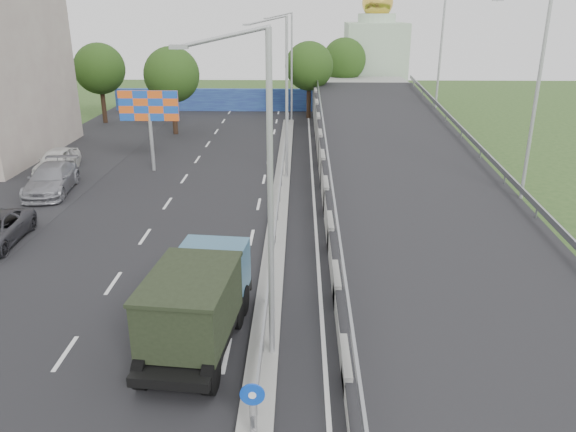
{
  "coord_description": "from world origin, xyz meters",
  "views": [
    {
      "loc": [
        1.15,
        -9.5,
        10.69
      ],
      "look_at": [
        0.66,
        13.26,
        2.2
      ],
      "focal_mm": 35.0,
      "sensor_mm": 36.0,
      "label": 1
    }
  ],
  "objects_px": {
    "billboard": "(149,110)",
    "dump_truck": "(198,300)",
    "parked_car_e": "(57,161)",
    "lamp_post_mid": "(284,91)",
    "parked_car_d": "(51,179)",
    "lamp_post_near": "(264,187)",
    "lamp_post_far": "(290,61)",
    "church": "(375,55)",
    "sign_bollard": "(253,410)"
  },
  "relations": [
    {
      "from": "sign_bollard",
      "to": "church",
      "type": "height_order",
      "value": "church"
    },
    {
      "from": "lamp_post_mid",
      "to": "billboard",
      "type": "xyz_separation_m",
      "value": [
        -9.11,
        2.0,
        -1.62
      ]
    },
    {
      "from": "lamp_post_near",
      "to": "parked_car_e",
      "type": "bearing_deg",
      "value": 126.04
    },
    {
      "from": "church",
      "to": "parked_car_d",
      "type": "bearing_deg",
      "value": -122.98
    },
    {
      "from": "parked_car_e",
      "to": "dump_truck",
      "type": "bearing_deg",
      "value": -58.06
    },
    {
      "from": "parked_car_d",
      "to": "parked_car_e",
      "type": "distance_m",
      "value": 4.73
    },
    {
      "from": "lamp_post_far",
      "to": "church",
      "type": "height_order",
      "value": "church"
    },
    {
      "from": "parked_car_e",
      "to": "lamp_post_mid",
      "type": "bearing_deg",
      "value": -6.36
    },
    {
      "from": "lamp_post_mid",
      "to": "billboard",
      "type": "distance_m",
      "value": 9.47
    },
    {
      "from": "church",
      "to": "sign_bollard",
      "type": "bearing_deg",
      "value": -99.81
    },
    {
      "from": "lamp_post_near",
      "to": "church",
      "type": "distance_m",
      "value": 54.9
    },
    {
      "from": "lamp_post_mid",
      "to": "parked_car_e",
      "type": "height_order",
      "value": "lamp_post_mid"
    },
    {
      "from": "church",
      "to": "parked_car_d",
      "type": "relative_size",
      "value": 2.37
    },
    {
      "from": "church",
      "to": "dump_truck",
      "type": "xyz_separation_m",
      "value": [
        -12.18,
        -53.14,
        -3.7
      ]
    },
    {
      "from": "sign_bollard",
      "to": "parked_car_e",
      "type": "relative_size",
      "value": 0.35
    },
    {
      "from": "lamp_post_mid",
      "to": "parked_car_e",
      "type": "relative_size",
      "value": 2.09
    },
    {
      "from": "lamp_post_far",
      "to": "parked_car_d",
      "type": "distance_m",
      "value": 27.44
    },
    {
      "from": "billboard",
      "to": "parked_car_e",
      "type": "bearing_deg",
      "value": -175.42
    },
    {
      "from": "billboard",
      "to": "dump_truck",
      "type": "distance_m",
      "value": 22.36
    },
    {
      "from": "sign_bollard",
      "to": "dump_truck",
      "type": "height_order",
      "value": "dump_truck"
    },
    {
      "from": "church",
      "to": "billboard",
      "type": "bearing_deg",
      "value": -120.7
    },
    {
      "from": "lamp_post_far",
      "to": "billboard",
      "type": "height_order",
      "value": "lamp_post_far"
    },
    {
      "from": "lamp_post_near",
      "to": "parked_car_e",
      "type": "height_order",
      "value": "lamp_post_near"
    },
    {
      "from": "billboard",
      "to": "parked_car_e",
      "type": "height_order",
      "value": "billboard"
    },
    {
      "from": "lamp_post_mid",
      "to": "dump_truck",
      "type": "relative_size",
      "value": 1.48
    },
    {
      "from": "dump_truck",
      "to": "parked_car_d",
      "type": "height_order",
      "value": "dump_truck"
    },
    {
      "from": "sign_bollard",
      "to": "church",
      "type": "relative_size",
      "value": 0.12
    },
    {
      "from": "sign_bollard",
      "to": "lamp_post_far",
      "type": "relative_size",
      "value": 0.17
    },
    {
      "from": "lamp_post_near",
      "to": "sign_bollard",
      "type": "bearing_deg",
      "value": -91.64
    },
    {
      "from": "dump_truck",
      "to": "parked_car_e",
      "type": "distance_m",
      "value": 24.57
    },
    {
      "from": "lamp_post_near",
      "to": "dump_truck",
      "type": "bearing_deg",
      "value": 159.41
    },
    {
      "from": "lamp_post_far",
      "to": "parked_car_e",
      "type": "distance_m",
      "value": 24.74
    },
    {
      "from": "parked_car_e",
      "to": "billboard",
      "type": "bearing_deg",
      "value": 3.62
    },
    {
      "from": "lamp_post_mid",
      "to": "lamp_post_far",
      "type": "bearing_deg",
      "value": 90.0
    },
    {
      "from": "sign_bollard",
      "to": "lamp_post_mid",
      "type": "distance_m",
      "value": 24.3
    },
    {
      "from": "lamp_post_near",
      "to": "parked_car_d",
      "type": "xyz_separation_m",
      "value": [
        -14.12,
        17.0,
        -4.96
      ]
    },
    {
      "from": "lamp_post_far",
      "to": "dump_truck",
      "type": "height_order",
      "value": "lamp_post_far"
    },
    {
      "from": "sign_bollard",
      "to": "billboard",
      "type": "relative_size",
      "value": 0.3
    },
    {
      "from": "lamp_post_mid",
      "to": "parked_car_d",
      "type": "height_order",
      "value": "lamp_post_mid"
    },
    {
      "from": "billboard",
      "to": "parked_car_d",
      "type": "xyz_separation_m",
      "value": [
        -5.01,
        -5.0,
        -3.34
      ]
    },
    {
      "from": "lamp_post_far",
      "to": "parked_car_e",
      "type": "bearing_deg",
      "value": -130.15
    },
    {
      "from": "lamp_post_far",
      "to": "parked_car_d",
      "type": "xyz_separation_m",
      "value": [
        -14.12,
        -23.0,
        -4.96
      ]
    },
    {
      "from": "billboard",
      "to": "dump_truck",
      "type": "xyz_separation_m",
      "value": [
        6.82,
        -21.14,
        -2.58
      ]
    },
    {
      "from": "sign_bollard",
      "to": "parked_car_d",
      "type": "bearing_deg",
      "value": 123.94
    },
    {
      "from": "church",
      "to": "parked_car_e",
      "type": "xyz_separation_m",
      "value": [
        -25.52,
        -32.52,
        -4.49
      ]
    },
    {
      "from": "lamp_post_far",
      "to": "dump_truck",
      "type": "relative_size",
      "value": 1.48
    },
    {
      "from": "lamp_post_near",
      "to": "lamp_post_mid",
      "type": "xyz_separation_m",
      "value": [
        0.0,
        20.0,
        0.0
      ]
    },
    {
      "from": "lamp_post_near",
      "to": "parked_car_e",
      "type": "relative_size",
      "value": 2.09
    },
    {
      "from": "dump_truck",
      "to": "billboard",
      "type": "bearing_deg",
      "value": 113.69
    },
    {
      "from": "lamp_post_far",
      "to": "church",
      "type": "relative_size",
      "value": 0.73
    }
  ]
}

